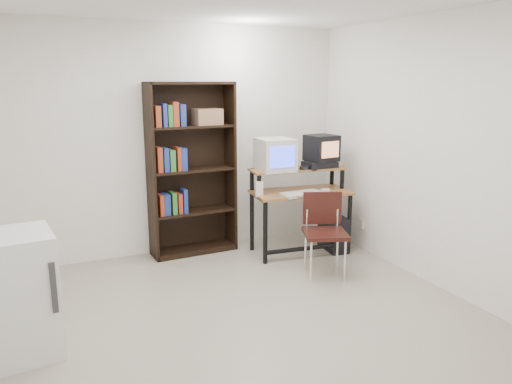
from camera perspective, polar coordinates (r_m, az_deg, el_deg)
name	(u,v)px	position (r m, az deg, el deg)	size (l,w,h in m)	color
floor	(246,320)	(4.36, -1.19, -14.46)	(4.00, 4.00, 0.01)	#AAA18D
back_wall	(177,141)	(5.81, -8.98, 5.80)	(4.00, 0.01, 2.60)	white
front_wall	(424,242)	(2.28, 18.68, -5.47)	(4.00, 0.01, 2.60)	white
right_wall	(439,154)	(5.05, 20.20, 4.14)	(0.01, 4.00, 2.60)	white
computer_desk	(300,195)	(5.78, 5.05, -0.40)	(1.16, 0.66, 0.98)	#9A6432
crt_monitor	(275,155)	(5.67, 2.22, 4.28)	(0.40, 0.41, 0.37)	beige
vcr	(320,165)	(5.89, 7.28, 3.09)	(0.36, 0.26, 0.08)	black
crt_tv	(322,148)	(5.91, 7.51, 5.01)	(0.36, 0.36, 0.30)	black
cd_spindle	(305,168)	(5.74, 5.57, 2.73)	(0.12, 0.12, 0.05)	#26262B
keyboard	(302,194)	(5.60, 5.26, -0.20)	(0.47, 0.21, 0.04)	beige
mousepad	(326,192)	(5.80, 8.02, 0.02)	(0.22, 0.18, 0.01)	black
mouse	(325,190)	(5.78, 7.91, 0.18)	(0.10, 0.06, 0.03)	white
desk_speaker	(259,189)	(5.51, 0.34, 0.35)	(0.08, 0.07, 0.17)	beige
pc_tower	(333,232)	(6.02, 8.80, -4.58)	(0.20, 0.45, 0.42)	black
school_chair	(324,225)	(5.19, 7.78, -3.79)	(0.54, 0.54, 0.85)	black
bookshelf	(191,168)	(5.75, -7.49, 2.76)	(1.00, 0.38, 1.96)	black
mini_fridge	(16,295)	(4.06, -25.74, -10.61)	(0.60, 0.60, 0.93)	white
wall_outlet	(361,224)	(6.11, 11.92, -3.57)	(0.02, 0.08, 0.12)	beige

